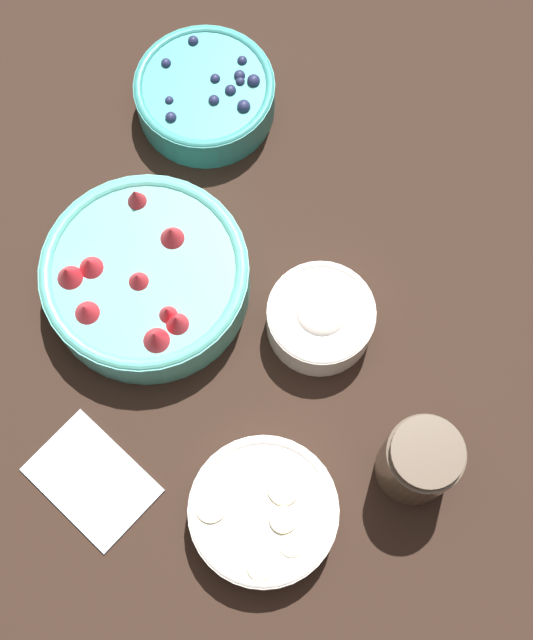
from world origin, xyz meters
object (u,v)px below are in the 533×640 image
Objects in this scene: bowl_blueberries at (205,94)px; bowl_cream at (321,317)px; bowl_bananas at (259,514)px; jar_chocolate at (419,461)px; bowl_strawberries at (145,277)px.

bowl_blueberries is 1.41× the size of bowl_cream.
bowl_bananas is 1.30× the size of bowl_cream.
bowl_blueberries is at bearing -177.52° from bowl_cream.
bowl_bananas is 1.43× the size of jar_chocolate.
bowl_strawberries is at bearing -37.15° from bowl_blueberries.
jar_chocolate reaches higher than bowl_bananas.
bowl_blueberries is at bearing 142.85° from bowl_strawberries.
bowl_cream reaches higher than bowl_bananas.
bowl_bananas is at bearing 3.55° from bowl_strawberries.
bowl_strawberries is 1.37× the size of bowl_blueberries.
bowl_strawberries reaches higher than bowl_cream.
jar_chocolate is at bearing 8.15° from bowl_cream.
bowl_blueberries is 1.56× the size of jar_chocolate.
jar_chocolate is (0.02, 0.17, 0.02)m from bowl_bananas.
bowl_bananas is 0.22m from bowl_cream.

